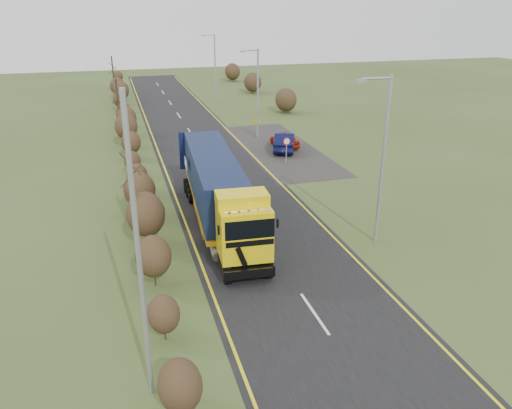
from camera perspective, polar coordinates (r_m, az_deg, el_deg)
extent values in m
plane|color=#3C4A1F|center=(24.08, 3.06, -7.18)|extent=(160.00, 160.00, 0.00)
cube|color=black|center=(32.80, -2.60, 1.07)|extent=(8.00, 120.00, 0.02)
cube|color=#292724|center=(43.65, 2.63, 6.45)|extent=(6.00, 18.00, 0.02)
cube|color=yellow|center=(32.21, -9.01, 0.44)|extent=(0.12, 116.00, 0.01)
cube|color=yellow|center=(33.78, 3.51, 1.72)|extent=(0.12, 116.00, 0.01)
cube|color=silver|center=(20.90, 6.69, -12.23)|extent=(0.12, 3.00, 0.01)
cube|color=silver|center=(27.46, 0.35, -3.21)|extent=(0.12, 3.00, 0.01)
cube|color=silver|center=(34.62, -3.39, 2.24)|extent=(0.12, 3.00, 0.01)
cube|color=silver|center=(42.09, -5.83, 5.79)|extent=(0.12, 3.00, 0.01)
cube|color=silver|center=(49.73, -7.55, 8.25)|extent=(0.12, 3.00, 0.01)
cube|color=silver|center=(57.46, -8.82, 10.05)|extent=(0.12, 3.00, 0.01)
cube|color=silver|center=(65.26, -9.80, 11.41)|extent=(0.12, 3.00, 0.01)
cube|color=silver|center=(73.10, -10.58, 12.49)|extent=(0.12, 3.00, 0.01)
cube|color=silver|center=(80.97, -11.21, 13.35)|extent=(0.12, 3.00, 0.01)
ellipsoid|color=#322016|center=(15.84, -8.68, -19.75)|extent=(1.34, 1.74, 1.54)
ellipsoid|color=#322016|center=(19.07, -10.51, -12.19)|extent=(1.21, 1.57, 1.39)
ellipsoid|color=#322016|center=(22.34, -11.66, -5.79)|extent=(1.58, 2.06, 1.82)
ellipsoid|color=#322016|center=(25.81, -12.49, -1.07)|extent=(1.96, 2.55, 2.25)
ellipsoid|color=#322016|center=(29.58, -13.16, 1.64)|extent=(1.83, 2.38, 2.10)
ellipsoid|color=#322016|center=(33.51, -13.42, 3.25)|extent=(1.37, 1.78, 1.57)
ellipsoid|color=#322016|center=(37.37, -13.95, 4.89)|extent=(1.20, 1.56, 1.38)
ellipsoid|color=#322016|center=(41.14, -14.10, 6.91)|extent=(1.55, 2.02, 1.78)
ellipsoid|color=#322016|center=(44.93, -14.62, 8.61)|extent=(1.95, 2.53, 2.24)
ellipsoid|color=#322016|center=(48.86, -14.58, 9.55)|extent=(1.85, 2.41, 2.13)
ellipsoid|color=#322016|center=(52.86, -14.97, 9.95)|extent=(1.40, 1.81, 1.61)
ellipsoid|color=#322016|center=(56.83, -14.85, 10.57)|extent=(1.19, 1.55, 1.37)
ellipsoid|color=#322016|center=(60.70, -15.29, 11.52)|extent=(1.52, 1.97, 1.75)
ellipsoid|color=#322016|center=(64.59, -15.17, 12.48)|extent=(1.93, 2.51, 2.22)
ellipsoid|color=#322016|center=(68.55, -15.56, 12.92)|extent=(1.88, 2.44, 2.16)
ellipsoid|color=#322016|center=(72.57, -15.33, 13.07)|extent=(1.43, 1.85, 1.64)
ellipsoid|color=#322016|center=(76.56, -15.70, 13.30)|extent=(1.19, 1.55, 1.37)
ellipsoid|color=#322016|center=(80.49, -15.51, 13.92)|extent=(1.49, 1.93, 1.71)
cylinder|color=black|center=(25.37, -13.87, 1.27)|extent=(0.18, 0.18, 6.05)
cylinder|color=black|center=(50.66, -15.46, 10.81)|extent=(0.18, 0.18, 5.06)
cylinder|color=black|center=(72.40, -15.99, 13.98)|extent=(0.18, 0.18, 5.15)
cube|color=black|center=(23.98, -1.86, -5.53)|extent=(2.51, 4.41, 0.42)
cube|color=yellow|center=(22.57, -1.38, -3.03)|extent=(2.45, 2.19, 2.41)
cube|color=black|center=(22.51, -0.70, -7.90)|extent=(2.32, 0.27, 0.51)
cube|color=black|center=(21.93, -1.66, -6.00)|extent=(0.56, 0.06, 1.00)
cube|color=black|center=(22.11, 0.30, -5.74)|extent=(0.56, 0.06, 1.00)
cube|color=black|center=(21.48, -0.71, -2.88)|extent=(2.18, 0.21, 0.88)
cube|color=black|center=(21.74, -0.68, -4.47)|extent=(2.13, 0.17, 0.26)
cube|color=yellow|center=(22.28, -1.63, 0.73)|extent=(2.40, 1.45, 0.52)
cylinder|color=silver|center=(21.35, -0.87, -0.73)|extent=(2.04, 0.20, 0.06)
cube|color=black|center=(21.37, -4.30, -2.95)|extent=(0.09, 0.13, 0.42)
cube|color=black|center=(22.00, 2.48, -2.14)|extent=(0.09, 0.13, 0.42)
cylinder|color=gray|center=(24.08, -4.56, -5.35)|extent=(0.60, 1.24, 0.52)
cylinder|color=gray|center=(24.53, 0.35, -4.73)|extent=(0.60, 1.24, 0.52)
cube|color=#C3860D|center=(29.15, -4.81, 0.64)|extent=(3.10, 11.83, 0.22)
cube|color=black|center=(28.68, -4.90, 3.23)|extent=(3.06, 11.46, 2.55)
cube|color=#0E143B|center=(34.03, -6.82, 6.19)|extent=(2.30, 0.21, 2.55)
cube|color=#0E143B|center=(23.48, -2.13, -1.07)|extent=(2.30, 0.21, 2.55)
cube|color=black|center=(32.59, -6.03, 1.94)|extent=(2.36, 3.48, 0.33)
cube|color=#C3860D|center=(28.37, -6.63, -1.44)|extent=(0.39, 5.10, 0.42)
cube|color=#C3860D|center=(28.77, -2.19, -0.95)|extent=(0.39, 5.10, 0.42)
cylinder|color=black|center=(22.60, -3.33, -7.89)|extent=(0.36, 0.98, 0.97)
cylinder|color=black|center=(23.04, 1.44, -7.23)|extent=(0.36, 0.98, 0.97)
cylinder|color=black|center=(24.60, -4.55, -5.28)|extent=(0.36, 0.98, 0.97)
cylinder|color=black|center=(25.00, -0.16, -4.73)|extent=(0.36, 0.98, 0.97)
cylinder|color=black|center=(31.72, -7.47, 1.06)|extent=(0.36, 0.98, 0.97)
cylinder|color=black|center=(32.03, -4.03, 1.41)|extent=(0.36, 0.98, 0.97)
cylinder|color=black|center=(32.58, -7.73, 1.62)|extent=(0.36, 0.98, 0.97)
cylinder|color=black|center=(32.89, -4.38, 1.96)|extent=(0.36, 0.98, 0.97)
cylinder|color=black|center=(33.45, -7.98, 2.16)|extent=(0.36, 0.98, 0.97)
cylinder|color=black|center=(33.74, -4.70, 2.48)|extent=(0.36, 0.98, 0.97)
imported|color=#AF1B08|center=(44.02, 3.28, 7.38)|extent=(1.88, 3.75, 1.23)
imported|color=black|center=(42.90, 3.27, 7.22)|extent=(3.27, 5.01, 1.56)
cylinder|color=gray|center=(25.72, 14.29, 4.58)|extent=(0.18, 0.18, 8.65)
cylinder|color=gray|center=(24.45, 13.62, 13.84)|extent=(1.54, 0.12, 0.12)
cube|color=gray|center=(24.10, 11.96, 13.63)|extent=(0.43, 0.17, 0.13)
cylinder|color=gray|center=(46.16, 0.21, 12.42)|extent=(0.18, 0.18, 8.03)
cylinder|color=gray|center=(45.47, -0.69, 17.21)|extent=(1.43, 0.12, 0.12)
cube|color=gray|center=(45.29, -1.60, 17.07)|extent=(0.40, 0.16, 0.12)
cylinder|color=gray|center=(64.79, -4.68, 15.24)|extent=(0.18, 0.18, 8.24)
cylinder|color=gray|center=(64.30, -5.47, 18.73)|extent=(1.47, 0.12, 0.12)
cube|color=gray|center=(64.17, -6.15, 18.62)|extent=(0.41, 0.16, 0.13)
cylinder|color=gray|center=(14.90, -13.24, -6.04)|extent=(0.16, 0.16, 9.76)
cylinder|color=gray|center=(39.07, 3.48, 5.93)|extent=(0.08, 0.08, 1.83)
cylinder|color=red|center=(38.80, 3.53, 7.22)|extent=(0.59, 0.04, 0.59)
cylinder|color=white|center=(38.78, 3.54, 7.21)|extent=(0.44, 0.02, 0.44)
cylinder|color=gray|center=(47.51, 0.07, 8.58)|extent=(0.08, 0.08, 1.33)
cube|color=yellow|center=(47.29, 0.09, 9.46)|extent=(0.67, 0.04, 0.67)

